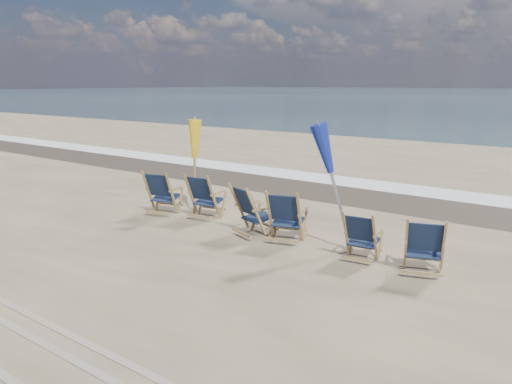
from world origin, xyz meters
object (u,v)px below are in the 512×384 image
beach_chair_0 (171,194)px  beach_chair_4 (375,239)px  beach_chair_2 (256,214)px  beach_chair_3 (300,218)px  beach_chair_1 (213,198)px  umbrella_blue (338,152)px  beach_chair_5 (443,249)px  umbrella_yellow (194,144)px

beach_chair_0 → beach_chair_4: size_ratio=1.18×
beach_chair_2 → beach_chair_3: (0.79, 0.27, -0.01)m
beach_chair_0 → beach_chair_1: size_ratio=1.00×
umbrella_blue → beach_chair_5: bearing=-4.8°
beach_chair_2 → umbrella_blue: bearing=-148.7°
umbrella_yellow → beach_chair_0: bearing=-121.8°
beach_chair_1 → umbrella_blue: 3.30m
beach_chair_0 → beach_chair_5: (5.94, -0.11, -0.04)m
beach_chair_2 → umbrella_blue: umbrella_blue is taller
beach_chair_3 → beach_chair_2: bearing=2.5°
beach_chair_4 → umbrella_blue: bearing=-21.0°
beach_chair_0 → beach_chair_2: 2.57m
beach_chair_2 → beach_chair_4: beach_chair_2 is taller
beach_chair_0 → beach_chair_5: bearing=162.0°
beach_chair_3 → umbrella_yellow: umbrella_yellow is taller
beach_chair_1 → beach_chair_3: beach_chair_1 is taller
umbrella_blue → beach_chair_3: bearing=-174.5°
beach_chair_1 → beach_chair_5: (4.94, -0.37, -0.04)m
beach_chair_1 → umbrella_blue: bearing=167.5°
umbrella_blue → beach_chair_0: bearing=-179.4°
beach_chair_0 → beach_chair_4: beach_chair_0 is taller
beach_chair_0 → beach_chair_5: size_ratio=1.08×
beach_chair_1 → beach_chair_2: size_ratio=0.99×
beach_chair_4 → beach_chair_2: bearing=-3.5°
umbrella_blue → umbrella_yellow: bearing=173.7°
beach_chair_3 → beach_chair_4: bearing=158.4°
beach_chair_2 → beach_chair_1: bearing=-1.1°
beach_chair_0 → beach_chair_1: (1.00, 0.26, -0.00)m
beach_chair_3 → umbrella_blue: 1.45m
beach_chair_1 → umbrella_blue: (3.04, -0.21, 1.27)m
beach_chair_5 → umbrella_blue: size_ratio=0.42×
beach_chair_2 → beach_chair_0: bearing=11.9°
beach_chair_0 → umbrella_yellow: 1.20m
beach_chair_1 → beach_chair_2: bearing=151.9°
beach_chair_0 → umbrella_blue: umbrella_blue is taller
beach_chair_5 → beach_chair_2: bearing=-15.7°
beach_chair_4 → beach_chair_5: bearing=175.7°
beach_chair_5 → umbrella_blue: 2.31m
beach_chair_4 → umbrella_yellow: 4.76m
umbrella_yellow → beach_chair_5: bearing=-5.8°
beach_chair_1 → umbrella_blue: umbrella_blue is taller
umbrella_yellow → beach_chair_3: bearing=-9.0°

